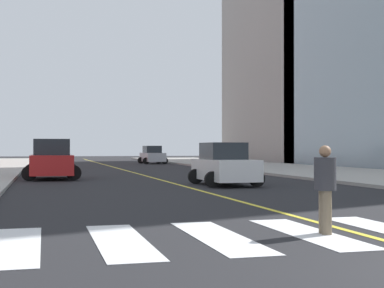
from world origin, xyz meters
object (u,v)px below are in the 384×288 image
(car_white_nearest, at_px, (224,165))
(car_silver_second, at_px, (152,155))
(pedestrian_crossing, at_px, (325,185))
(car_red_fourth, at_px, (52,160))
(car_yellow_third, at_px, (52,156))

(car_white_nearest, height_order, car_silver_second, same)
(pedestrian_crossing, bearing_deg, car_white_nearest, 179.47)
(car_silver_second, xyz_separation_m, car_red_fourth, (-10.62, -27.42, 0.10))
(car_red_fourth, bearing_deg, pedestrian_crossing, -76.75)
(car_white_nearest, height_order, pedestrian_crossing, car_white_nearest)
(car_red_fourth, xyz_separation_m, pedestrian_crossing, (4.75, -20.79, -0.05))
(car_yellow_third, height_order, pedestrian_crossing, pedestrian_crossing)
(car_white_nearest, xyz_separation_m, car_silver_second, (3.33, 34.34, 0.00))
(car_yellow_third, relative_size, car_red_fourth, 0.80)
(car_white_nearest, xyz_separation_m, pedestrian_crossing, (-2.54, -13.87, 0.05))
(car_white_nearest, bearing_deg, car_silver_second, -96.25)
(car_white_nearest, distance_m, pedestrian_crossing, 14.10)
(car_red_fourth, distance_m, pedestrian_crossing, 21.33)
(car_red_fourth, relative_size, pedestrian_crossing, 2.80)
(car_white_nearest, height_order, car_red_fourth, car_red_fourth)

